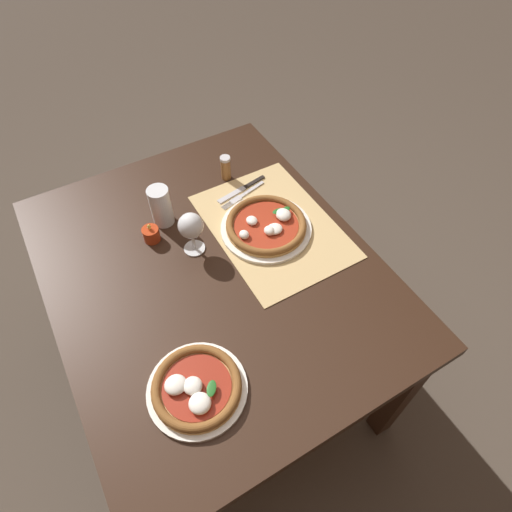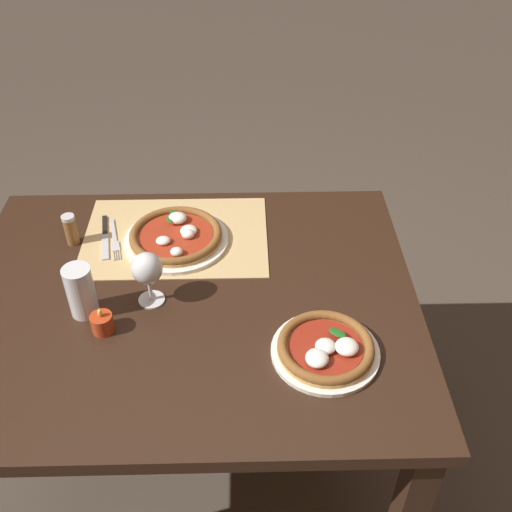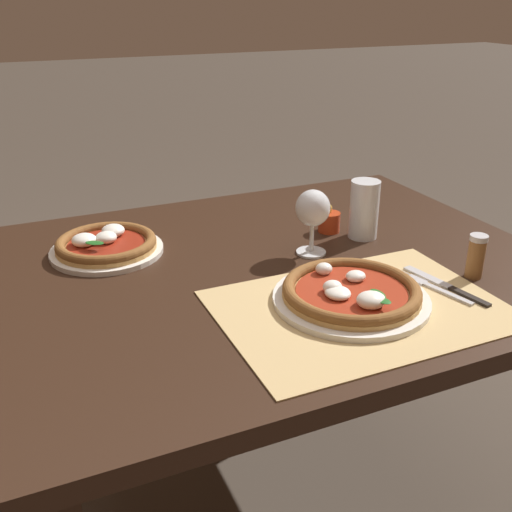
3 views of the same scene
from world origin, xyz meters
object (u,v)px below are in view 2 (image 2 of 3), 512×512
(wine_glass, at_px, (147,270))
(fork, at_px, (115,239))
(pizza_near, at_px, (176,236))
(pizza_far, at_px, (326,349))
(pint_glass, at_px, (81,292))
(knife, at_px, (105,237))
(pepper_shaker, at_px, (71,229))
(votive_candle, at_px, (102,324))

(wine_glass, relative_size, fork, 0.78)
(pizza_near, bearing_deg, pizza_far, 131.42)
(pizza_far, relative_size, pint_glass, 1.81)
(pizza_far, xyz_separation_m, fork, (0.58, -0.46, -0.01))
(pint_glass, bearing_deg, knife, -89.54)
(pizza_far, relative_size, wine_glass, 1.69)
(pizza_far, bearing_deg, knife, -37.54)
(pizza_near, distance_m, pizza_far, 0.59)
(knife, bearing_deg, pepper_shaker, 10.75)
(pizza_far, distance_m, wine_glass, 0.49)
(wine_glass, relative_size, votive_candle, 2.15)
(pizza_near, relative_size, pizza_far, 1.18)
(pizza_far, distance_m, knife, 0.77)
(wine_glass, distance_m, fork, 0.31)
(pint_glass, bearing_deg, pizza_far, 165.30)
(pint_glass, bearing_deg, pizza_near, -126.67)
(pizza_near, height_order, pizza_far, pizza_near)
(pizza_far, height_order, pepper_shaker, pepper_shaker)
(knife, bearing_deg, pint_glass, 90.46)
(pepper_shaker, bearing_deg, pizza_near, 179.01)
(wine_glass, distance_m, pepper_shaker, 0.37)
(wine_glass, bearing_deg, pint_glass, 12.97)
(wine_glass, height_order, fork, wine_glass)
(votive_candle, bearing_deg, pizza_near, -113.77)
(pint_glass, relative_size, votive_candle, 2.01)
(fork, relative_size, votive_candle, 2.75)
(pizza_far, bearing_deg, pizza_near, -48.58)
(pint_glass, distance_m, fork, 0.31)
(pizza_near, xyz_separation_m, pint_glass, (0.21, 0.29, 0.05))
(pint_glass, xyz_separation_m, votive_candle, (-0.06, 0.07, -0.05))
(pint_glass, relative_size, pepper_shaker, 1.49)
(pizza_far, bearing_deg, pepper_shaker, -32.83)
(pint_glass, xyz_separation_m, pepper_shaker, (0.09, -0.29, -0.02))
(fork, xyz_separation_m, votive_candle, (-0.03, 0.36, 0.02))
(pizza_far, xyz_separation_m, pint_glass, (0.61, -0.16, 0.05))
(pepper_shaker, bearing_deg, pint_glass, 107.59)
(pizza_near, height_order, knife, pizza_near)
(knife, bearing_deg, fork, 160.62)
(fork, bearing_deg, pepper_shaker, 3.09)
(pint_glass, distance_m, knife, 0.31)
(fork, xyz_separation_m, knife, (0.03, -0.01, 0.00))
(knife, bearing_deg, pizza_near, 174.08)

